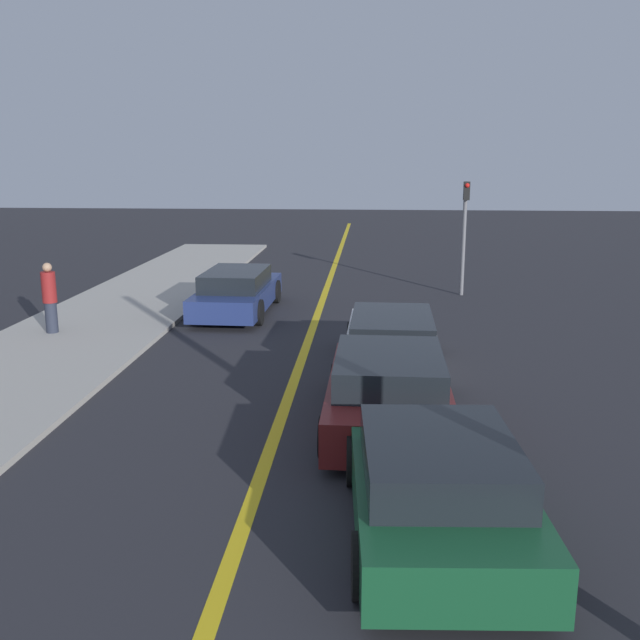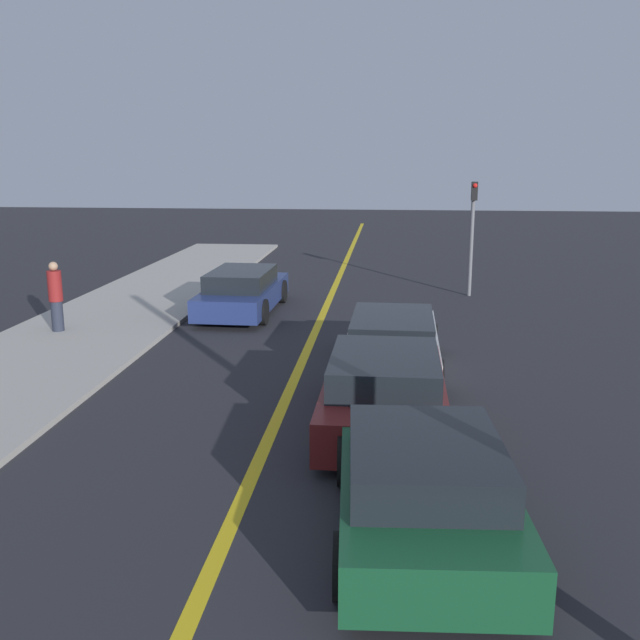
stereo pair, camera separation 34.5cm
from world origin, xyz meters
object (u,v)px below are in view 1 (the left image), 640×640
Objects in this scene: car_ahead_center at (388,390)px; pedestrian_far_standing at (50,298)px; car_near_right_lane at (437,486)px; car_parked_left_lot at (237,292)px; traffic_light at (465,225)px; car_far_distant at (391,342)px.

car_ahead_center is 9.53m from pedestrian_far_standing.
car_parked_left_lot is at bearing 107.85° from car_near_right_lane.
traffic_light reaches higher than car_parked_left_lot.
car_far_distant is (0.12, 3.08, -0.02)m from car_ahead_center.
pedestrian_far_standing is (-8.41, 8.60, 0.35)m from car_near_right_lane.
traffic_light reaches higher than car_ahead_center.
car_near_right_lane is at bearing -97.95° from traffic_light.
car_near_right_lane is 0.96× the size of car_ahead_center.
pedestrian_far_standing is (-3.96, -2.94, 0.35)m from car_parked_left_lot.
traffic_light is (2.39, 8.19, 1.59)m from car_far_distant.
car_near_right_lane is 2.42× the size of pedestrian_far_standing.
car_parked_left_lot is 2.77× the size of pedestrian_far_standing.
car_parked_left_lot is at bearing -154.74° from traffic_light.
car_parked_left_lot is (-3.98, 8.21, -0.01)m from car_ahead_center.
car_near_right_lane is 12.38m from car_parked_left_lot.
pedestrian_far_standing is at bearing 165.92° from car_far_distant.
pedestrian_far_standing is at bearing 131.09° from car_near_right_lane.
car_far_distant is (-0.35, 6.42, -0.02)m from car_near_right_lane.
car_near_right_lane is 12.04m from pedestrian_far_standing.
traffic_light is (10.45, 6.01, 1.22)m from pedestrian_far_standing.
car_far_distant is 6.57m from car_parked_left_lot.
pedestrian_far_standing is (-7.94, 5.27, 0.35)m from car_ahead_center.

